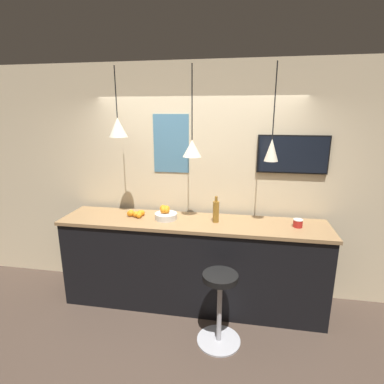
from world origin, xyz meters
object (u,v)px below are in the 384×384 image
at_px(bar_stool, 220,300).
at_px(mounted_tv, 293,154).
at_px(fruit_bowl, 166,214).
at_px(spread_jar, 298,223).
at_px(juice_bottle, 216,211).

xyz_separation_m(bar_stool, mounted_tv, (0.73, 0.98, 1.36)).
distance_m(fruit_bowl, mounted_tv, 1.64).
bearing_deg(mounted_tv, spread_jar, -80.17).
relative_size(fruit_bowl, juice_bottle, 0.86).
bearing_deg(fruit_bowl, mounted_tv, 13.73).
distance_m(bar_stool, juice_bottle, 0.97).
bearing_deg(spread_jar, fruit_bowl, 179.71).
xyz_separation_m(juice_bottle, mounted_tv, (0.85, 0.36, 0.62)).
xyz_separation_m(bar_stool, juice_bottle, (-0.11, 0.62, 0.73)).
xyz_separation_m(bar_stool, spread_jar, (0.80, 0.62, 0.65)).
bearing_deg(fruit_bowl, spread_jar, -0.29).
relative_size(bar_stool, mounted_tv, 0.97).
height_order(bar_stool, fruit_bowl, fruit_bowl).
height_order(bar_stool, mounted_tv, mounted_tv).
bearing_deg(juice_bottle, bar_stool, -79.80).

